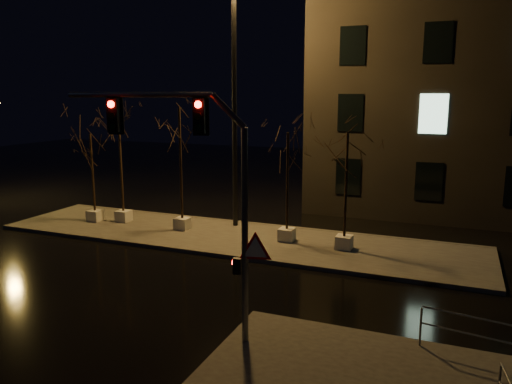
% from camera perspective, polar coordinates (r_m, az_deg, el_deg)
% --- Properties ---
extents(ground, '(90.00, 90.00, 0.00)m').
position_cam_1_polar(ground, '(17.68, -11.31, -10.35)').
color(ground, black).
rests_on(ground, ground).
extents(median, '(22.00, 5.00, 0.15)m').
position_cam_1_polar(median, '(22.61, -2.91, -5.19)').
color(median, '#44413C').
rests_on(median, ground).
extents(sidewalk_corner, '(7.00, 5.00, 0.15)m').
position_cam_1_polar(sidewalk_corner, '(12.07, 11.29, -20.66)').
color(sidewalk_corner, '#44413C').
rests_on(sidewalk_corner, ground).
extents(tree_0, '(1.80, 1.80, 4.48)m').
position_cam_1_polar(tree_0, '(25.87, -18.30, 4.18)').
color(tree_0, silver).
rests_on(tree_0, median).
extents(tree_1, '(1.80, 1.80, 5.73)m').
position_cam_1_polar(tree_1, '(25.29, -15.34, 6.35)').
color(tree_1, silver).
rests_on(tree_1, median).
extents(tree_2, '(1.80, 1.80, 5.82)m').
position_cam_1_polar(tree_2, '(23.14, -8.69, 6.39)').
color(tree_2, silver).
rests_on(tree_2, median).
extents(tree_3, '(1.80, 1.80, 4.84)m').
position_cam_1_polar(tree_3, '(21.09, 3.64, 4.03)').
color(tree_3, silver).
rests_on(tree_3, median).
extents(tree_4, '(1.80, 1.80, 4.92)m').
position_cam_1_polar(tree_4, '(20.22, 10.35, 3.76)').
color(tree_4, silver).
rests_on(tree_4, median).
extents(traffic_signal_mast, '(5.04, 1.22, 6.29)m').
position_cam_1_polar(traffic_signal_mast, '(12.31, -6.00, 1.19)').
color(traffic_signal_mast, slate).
rests_on(traffic_signal_mast, sidewalk_corner).
extents(streetlight_main, '(2.88, 0.39, 11.56)m').
position_cam_1_polar(streetlight_main, '(23.57, -2.50, 12.06)').
color(streetlight_main, black).
rests_on(streetlight_main, median).
extents(guard_rail_a, '(2.45, 0.46, 1.07)m').
position_cam_1_polar(guard_rail_a, '(13.36, 23.57, -14.38)').
color(guard_rail_a, slate).
rests_on(guard_rail_a, sidewalk_corner).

